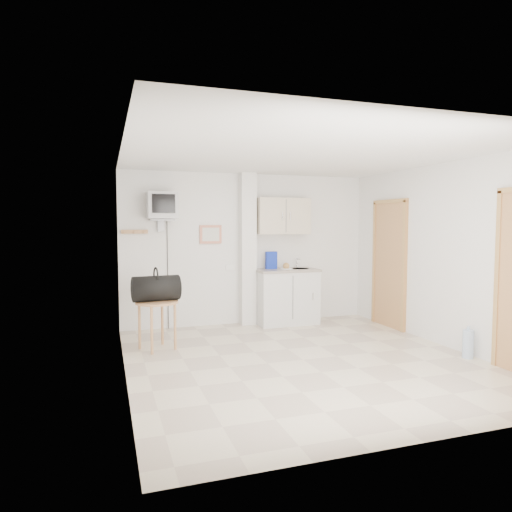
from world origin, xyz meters
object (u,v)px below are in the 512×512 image
object	(u,v)px
crt_television	(162,206)
round_table	(157,308)
duffel_bag	(156,288)
water_bottle	(468,344)

from	to	relation	value
crt_television	round_table	size ratio (longest dim) A/B	3.31
round_table	duffel_bag	xyz separation A→B (m)	(-0.01, 0.01, 0.27)
water_bottle	round_table	bearing A→B (deg)	155.90
crt_television	round_table	xyz separation A→B (m)	(-0.20, -0.98, -1.38)
round_table	water_bottle	distance (m)	3.99
duffel_bag	water_bottle	xyz separation A→B (m)	(3.64, -1.63, -0.64)
water_bottle	duffel_bag	bearing A→B (deg)	155.80
duffel_bag	water_bottle	world-z (taller)	duffel_bag
crt_television	round_table	world-z (taller)	crt_television
crt_television	duffel_bag	size ratio (longest dim) A/B	3.35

